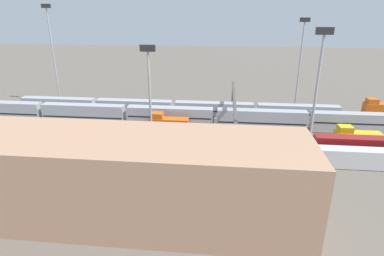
# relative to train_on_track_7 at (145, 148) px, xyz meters

# --- Properties ---
(ground_plane) EXTENTS (400.00, 400.00, 0.00)m
(ground_plane) POSITION_rel_train_on_track_7_xyz_m (-3.79, -17.50, -2.07)
(ground_plane) COLOR #60594F
(track_bed_0) EXTENTS (140.00, 2.80, 0.12)m
(track_bed_0) POSITION_rel_train_on_track_7_xyz_m (-3.79, -35.00, -2.01)
(track_bed_0) COLOR #4C443D
(track_bed_0) RESTS_ON ground_plane
(track_bed_1) EXTENTS (140.00, 2.80, 0.12)m
(track_bed_1) POSITION_rel_train_on_track_7_xyz_m (-3.79, -30.00, -2.01)
(track_bed_1) COLOR #3D3833
(track_bed_1) RESTS_ON ground_plane
(track_bed_2) EXTENTS (140.00, 2.80, 0.12)m
(track_bed_2) POSITION_rel_train_on_track_7_xyz_m (-3.79, -25.00, -2.01)
(track_bed_2) COLOR #4C443D
(track_bed_2) RESTS_ON ground_plane
(track_bed_3) EXTENTS (140.00, 2.80, 0.12)m
(track_bed_3) POSITION_rel_train_on_track_7_xyz_m (-3.79, -20.00, -2.01)
(track_bed_3) COLOR #3D3833
(track_bed_3) RESTS_ON ground_plane
(track_bed_4) EXTENTS (140.00, 2.80, 0.12)m
(track_bed_4) POSITION_rel_train_on_track_7_xyz_m (-3.79, -15.00, -2.01)
(track_bed_4) COLOR #4C443D
(track_bed_4) RESTS_ON ground_plane
(track_bed_5) EXTENTS (140.00, 2.80, 0.12)m
(track_bed_5) POSITION_rel_train_on_track_7_xyz_m (-3.79, -10.00, -2.01)
(track_bed_5) COLOR #4C443D
(track_bed_5) RESTS_ON ground_plane
(track_bed_6) EXTENTS (140.00, 2.80, 0.12)m
(track_bed_6) POSITION_rel_train_on_track_7_xyz_m (-3.79, -5.00, -2.01)
(track_bed_6) COLOR #4C443D
(track_bed_6) RESTS_ON ground_plane
(track_bed_7) EXTENTS (140.00, 2.80, 0.12)m
(track_bed_7) POSITION_rel_train_on_track_7_xyz_m (-3.79, 0.00, -2.01)
(track_bed_7) COLOR #4C443D
(track_bed_7) RESTS_ON ground_plane
(train_on_track_7) EXTENTS (139.00, 3.00, 4.40)m
(train_on_track_7) POSITION_rel_train_on_track_7_xyz_m (0.00, 0.00, 0.00)
(train_on_track_7) COLOR #285193
(train_on_track_7) RESTS_ON ground_plane
(train_on_track_1) EXTENTS (95.60, 3.06, 3.80)m
(train_on_track_1) POSITION_rel_train_on_track_7_xyz_m (-1.28, -30.00, -0.07)
(train_on_track_1) COLOR #A8AAB2
(train_on_track_1) RESTS_ON ground_plane
(train_on_track_5) EXTENTS (10.00, 3.00, 5.00)m
(train_on_track_5) POSITION_rel_train_on_track_7_xyz_m (-46.39, -10.00, 0.09)
(train_on_track_5) COLOR gold
(train_on_track_5) RESTS_ON ground_plane
(train_on_track_0) EXTENTS (10.00, 3.00, 5.00)m
(train_on_track_0) POSITION_rel_train_on_track_7_xyz_m (-62.31, -35.00, 0.09)
(train_on_track_0) COLOR #D85914
(train_on_track_0) RESTS_ON ground_plane
(train_on_track_3) EXTENTS (119.80, 3.06, 5.00)m
(train_on_track_3) POSITION_rel_train_on_track_7_xyz_m (-1.95, -20.00, 0.53)
(train_on_track_3) COLOR #A8AAB2
(train_on_track_3) RESTS_ON ground_plane
(train_on_track_4) EXTENTS (10.00, 3.00, 5.00)m
(train_on_track_4) POSITION_rel_train_on_track_7_xyz_m (-2.26, -15.00, 0.09)
(train_on_track_4) COLOR #D85914
(train_on_track_4) RESTS_ON ground_plane
(train_on_track_6) EXTENTS (114.80, 3.06, 4.40)m
(train_on_track_6) POSITION_rel_train_on_track_7_xyz_m (3.11, -5.00, -0.02)
(train_on_track_6) COLOR maroon
(train_on_track_6) RESTS_ON ground_plane
(light_mast_0) EXTENTS (2.80, 0.70, 27.44)m
(light_mast_0) POSITION_rel_train_on_track_7_xyz_m (-38.12, -37.17, 15.40)
(light_mast_0) COLOR #9EA0A5
(light_mast_0) RESTS_ON ground_plane
(light_mast_1) EXTENTS (2.80, 0.70, 26.90)m
(light_mast_1) POSITION_rel_train_on_track_7_xyz_m (-32.31, 3.77, 15.10)
(light_mast_1) COLOR #9EA0A5
(light_mast_1) RESTS_ON ground_plane
(light_mast_2) EXTENTS (2.80, 0.70, 31.14)m
(light_mast_2) POSITION_rel_train_on_track_7_xyz_m (38.29, -37.16, 17.40)
(light_mast_2) COLOR #9EA0A5
(light_mast_2) RESTS_ON ground_plane
(light_mast_3) EXTENTS (2.80, 0.70, 23.62)m
(light_mast_3) POSITION_rel_train_on_track_7_xyz_m (-2.21, 2.23, 13.29)
(light_mast_3) COLOR #9EA0A5
(light_mast_3) RESTS_ON ground_plane
(signal_gantry) EXTENTS (0.70, 40.00, 8.80)m
(signal_gantry) POSITION_rel_train_on_track_7_xyz_m (-18.82, -17.50, 5.67)
(signal_gantry) COLOR #4C4742
(signal_gantry) RESTS_ON ground_plane
(maintenance_shed) EXTENTS (50.57, 14.23, 12.87)m
(maintenance_shed) POSITION_rel_train_on_track_7_xyz_m (-3.71, 20.21, 4.37)
(maintenance_shed) COLOR tan
(maintenance_shed) RESTS_ON ground_plane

